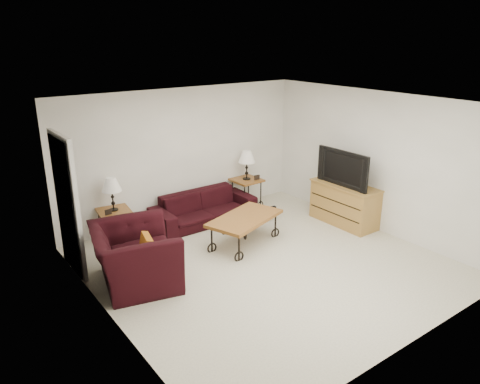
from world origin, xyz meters
The scene contains 20 objects.
ground centered at (0.00, 0.00, 0.00)m, with size 5.00×5.00×0.00m, color silver.
wall_back centered at (0.00, 2.50, 1.25)m, with size 5.00×0.02×2.50m, color white.
wall_front centered at (0.00, -2.50, 1.25)m, with size 5.00×0.02×2.50m, color white.
wall_left centered at (-2.50, 0.00, 1.25)m, with size 0.02×5.00×2.50m, color white.
wall_right centered at (2.50, 0.00, 1.25)m, with size 0.02×5.00×2.50m, color white.
ceiling centered at (0.00, 0.00, 2.50)m, with size 5.00×5.00×0.00m, color white.
doorway centered at (-2.47, 1.65, 1.02)m, with size 0.08×0.94×2.04m, color black.
sofa centered at (0.12, 2.02, 0.29)m, with size 2.00×0.78×0.58m, color black.
side_table_left centered at (-1.56, 2.20, 0.29)m, with size 0.53×0.53×0.58m, color #945825.
side_table_right centered at (1.27, 2.20, 0.30)m, with size 0.55×0.55×0.60m, color #945825.
lamp_left centered at (-1.56, 2.20, 0.86)m, with size 0.33×0.33×0.58m, color black, non-canonical shape.
lamp_right centered at (1.27, 2.20, 0.90)m, with size 0.34×0.34×0.60m, color black, non-canonical shape.
photo_frame_left centered at (-1.71, 2.05, 0.62)m, with size 0.12×0.02×0.10m, color black.
photo_frame_right centered at (1.42, 2.05, 0.65)m, with size 0.12×0.02×0.10m, color black.
coffee_table centered at (0.16, 0.79, 0.25)m, with size 1.33×0.72×0.50m, color #945825.
armchair centered at (-1.88, 0.68, 0.42)m, with size 1.29×1.13×0.84m, color black.
throw_pillow centered at (-1.72, 0.63, 0.52)m, with size 0.38×0.10×0.38m, color #AF6816.
tv_stand centered at (2.23, 0.41, 0.39)m, with size 0.54×1.29×0.77m, color #A1793B.
television centered at (2.21, 0.41, 1.10)m, with size 1.15×0.15×0.66m, color black.
backpack centered at (1.17, 1.45, 0.24)m, with size 0.38×0.29×0.49m, color black.
Camera 1 is at (-4.15, -4.93, 3.42)m, focal length 34.37 mm.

